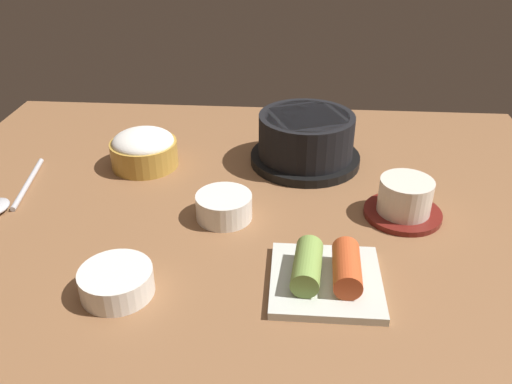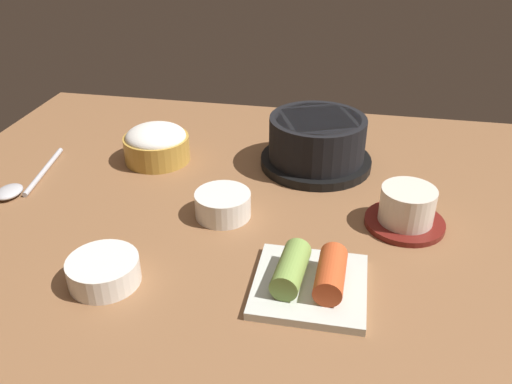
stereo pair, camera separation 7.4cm
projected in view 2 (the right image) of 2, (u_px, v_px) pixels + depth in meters
The scene contains 8 objects.
dining_table at pixel (245, 207), 77.90cm from camera, with size 100.00×76.00×2.00cm, color brown.
stone_pot at pixel (317, 142), 85.33cm from camera, with size 18.06×18.06×8.36cm.
rice_bowl at pixel (156, 143), 87.61cm from camera, with size 10.81×10.81×6.10cm.
tea_cup_with_saucer at pixel (407, 209), 70.82cm from camera, with size 10.75×10.75×5.61cm.
banchan_cup_center at pixel (223, 204), 73.29cm from camera, with size 7.77×7.77×3.52cm.
kimchi_plate at pixel (310, 278), 59.98cm from camera, with size 12.77×12.77×4.24cm.
side_bowl_near at pixel (104, 270), 61.08cm from camera, with size 8.33×8.33×3.09cm.
spoon at pixel (21, 185), 80.48cm from camera, with size 4.65×17.54×1.35cm.
Camera 2 is at (14.04, -64.62, 42.28)cm, focal length 37.18 mm.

